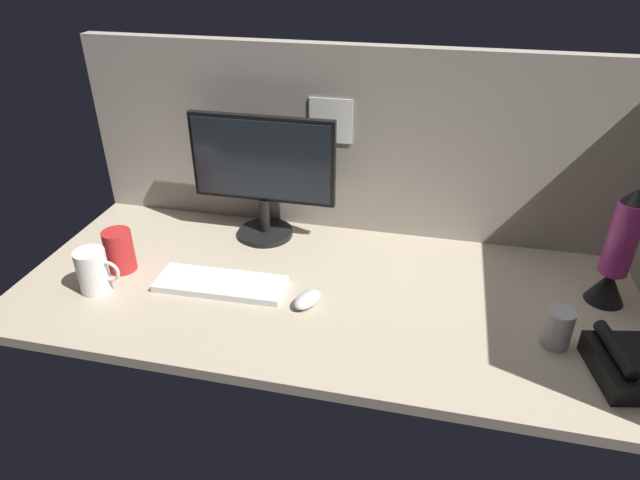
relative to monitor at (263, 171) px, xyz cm
name	(u,v)px	position (x,y,z in cm)	size (l,w,h in cm)	color
ground_plane	(333,291)	(28.04, -25.13, -24.30)	(180.00, 80.00, 3.00)	tan
cubicle_wall_back	(358,143)	(28.03, 12.36, 7.19)	(180.00, 5.50, 59.98)	gray
monitor	(263,171)	(0.00, 0.00, 0.00)	(46.34, 18.00, 40.55)	black
keyboard	(221,284)	(-3.41, -32.17, -21.80)	(37.00, 13.00, 2.00)	silver
mouse	(307,299)	(22.79, -34.91, -21.10)	(5.60, 9.60, 3.40)	silver
mug_steel	(558,328)	(86.39, -37.23, -17.75)	(6.76, 6.76, 10.11)	#B2B2B7
mug_red_plastic	(119,251)	(-35.67, -29.91, -16.38)	(8.37, 8.37, 12.86)	red
mug_ceramic_white	(94,271)	(-37.06, -41.22, -16.44)	(12.66, 8.57, 12.67)	white
lava_lamp	(617,257)	(102.25, -14.96, -8.60)	(10.35, 10.35, 33.87)	black
desk_phone	(631,365)	(101.41, -45.12, -19.62)	(20.45, 22.01, 8.80)	black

